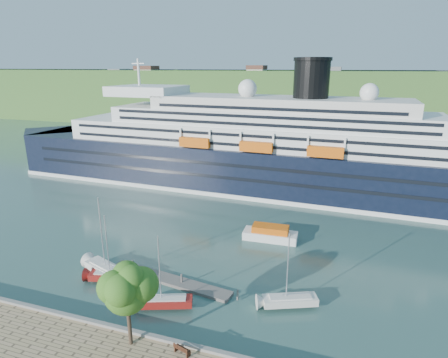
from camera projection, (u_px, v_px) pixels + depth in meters
The scene contains 12 objects.
ground at pixel (130, 339), 37.09m from camera, with size 400.00×400.00×0.00m, color #294945.
far_hillside at pixel (305, 99), 165.38m from camera, with size 400.00×50.00×24.00m, color #345B24.
quay_coping at pixel (128, 330), 36.58m from camera, with size 220.00×0.50×0.30m, color slate.
cruise_ship at pixel (247, 125), 79.81m from camera, with size 123.03×17.91×27.63m, color black, non-canonical shape.
park_bench at pixel (182, 349), 33.68m from camera, with size 1.70×0.70×1.09m, color #402012, non-canonical shape.
promenade_tree at pixel (127, 302), 33.79m from camera, with size 5.44×5.44×9.02m, color #255E18, non-canonical shape.
floating_pontoon at pixel (169, 280), 46.99m from camera, with size 17.03×2.08×0.38m, color #66605B, non-canonical shape.
sailboat_white_near at pixel (105, 241), 46.33m from camera, with size 7.93×2.20×10.24m, color silver, non-canonical shape.
sailboat_red at pixel (164, 275), 40.53m from camera, with size 6.56×1.82×8.47m, color maroon, non-canonical shape.
sailboat_white_far at pixel (292, 273), 40.71m from camera, with size 6.71×1.86×8.67m, color silver, non-canonical shape.
tender_launch at pixel (270, 233), 57.92m from camera, with size 8.38×2.87×2.32m, color #DA5A0C, non-canonical shape.
sailboat_extra at pixel (111, 251), 45.63m from camera, with size 6.64×1.84×8.57m, color maroon, non-canonical shape.
Camera 1 is at (18.54, -26.41, 25.97)m, focal length 30.00 mm.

